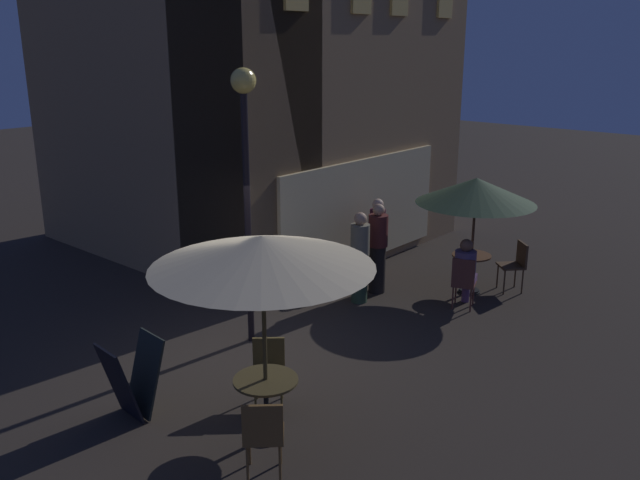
{
  "coord_description": "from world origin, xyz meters",
  "views": [
    {
      "loc": [
        -5.84,
        -6.45,
        4.53
      ],
      "look_at": [
        1.0,
        -0.5,
        1.82
      ],
      "focal_mm": 37.43,
      "sensor_mm": 36.0,
      "label": 1
    }
  ],
  "objects_px": {
    "patio_umbrella_0": "(262,253)",
    "cafe_chair_3": "(516,262)",
    "cafe_table_1": "(471,265)",
    "patron_seated_0": "(465,268)",
    "street_lamp_near_corner": "(245,145)",
    "cafe_table_0": "(266,394)",
    "patio_umbrella_1": "(476,191)",
    "patron_standing_1": "(360,257)",
    "cafe_chair_2": "(463,279)",
    "cafe_chair_0": "(263,432)",
    "patron_standing_3": "(378,248)",
    "cafe_chair_1": "(269,365)",
    "patron_standing_2": "(377,239)",
    "menu_sandwich_board": "(132,379)"
  },
  "relations": [
    {
      "from": "patio_umbrella_1",
      "to": "patron_seated_0",
      "type": "bearing_deg",
      "value": -159.63
    },
    {
      "from": "patio_umbrella_1",
      "to": "patio_umbrella_0",
      "type": "bearing_deg",
      "value": -174.71
    },
    {
      "from": "cafe_table_0",
      "to": "patron_standing_2",
      "type": "height_order",
      "value": "patron_standing_2"
    },
    {
      "from": "patio_umbrella_1",
      "to": "patron_standing_1",
      "type": "height_order",
      "value": "patio_umbrella_1"
    },
    {
      "from": "patio_umbrella_1",
      "to": "cafe_chair_3",
      "type": "height_order",
      "value": "patio_umbrella_1"
    },
    {
      "from": "patron_seated_0",
      "to": "cafe_table_1",
      "type": "bearing_deg",
      "value": 0.0
    },
    {
      "from": "patron_standing_1",
      "to": "patron_standing_3",
      "type": "distance_m",
      "value": 0.61
    },
    {
      "from": "patio_umbrella_1",
      "to": "patron_standing_1",
      "type": "bearing_deg",
      "value": 143.35
    },
    {
      "from": "street_lamp_near_corner",
      "to": "cafe_table_1",
      "type": "distance_m",
      "value": 5.11
    },
    {
      "from": "cafe_chair_0",
      "to": "street_lamp_near_corner",
      "type": "bearing_deg",
      "value": 5.5
    },
    {
      "from": "cafe_chair_0",
      "to": "cafe_chair_3",
      "type": "height_order",
      "value": "cafe_chair_0"
    },
    {
      "from": "cafe_chair_2",
      "to": "patron_standing_1",
      "type": "xyz_separation_m",
      "value": [
        -0.9,
        1.59,
        0.29
      ]
    },
    {
      "from": "cafe_table_0",
      "to": "cafe_chair_0",
      "type": "height_order",
      "value": "cafe_chair_0"
    },
    {
      "from": "cafe_chair_2",
      "to": "cafe_chair_0",
      "type": "bearing_deg",
      "value": 167.55
    },
    {
      "from": "cafe_chair_0",
      "to": "patio_umbrella_0",
      "type": "bearing_deg",
      "value": 0.0
    },
    {
      "from": "cafe_chair_3",
      "to": "patron_seated_0",
      "type": "height_order",
      "value": "patron_seated_0"
    },
    {
      "from": "cafe_chair_1",
      "to": "patron_standing_2",
      "type": "xyz_separation_m",
      "value": [
        4.73,
        1.75,
        0.31
      ]
    },
    {
      "from": "cafe_chair_0",
      "to": "patron_standing_2",
      "type": "relative_size",
      "value": 0.59
    },
    {
      "from": "cafe_chair_0",
      "to": "cafe_chair_3",
      "type": "relative_size",
      "value": 1.01
    },
    {
      "from": "cafe_chair_2",
      "to": "patron_standing_1",
      "type": "height_order",
      "value": "patron_standing_1"
    },
    {
      "from": "street_lamp_near_corner",
      "to": "cafe_chair_1",
      "type": "distance_m",
      "value": 3.21
    },
    {
      "from": "cafe_chair_1",
      "to": "patron_standing_2",
      "type": "bearing_deg",
      "value": 157.18
    },
    {
      "from": "patio_umbrella_0",
      "to": "cafe_chair_2",
      "type": "bearing_deg",
      "value": 2.68
    },
    {
      "from": "cafe_table_0",
      "to": "patio_umbrella_0",
      "type": "height_order",
      "value": "patio_umbrella_0"
    },
    {
      "from": "patio_umbrella_1",
      "to": "cafe_chair_3",
      "type": "distance_m",
      "value": 1.62
    },
    {
      "from": "patio_umbrella_1",
      "to": "cafe_table_0",
      "type": "bearing_deg",
      "value": -174.71
    },
    {
      "from": "menu_sandwich_board",
      "to": "cafe_chair_0",
      "type": "relative_size",
      "value": 1.05
    },
    {
      "from": "patron_standing_3",
      "to": "patron_seated_0",
      "type": "bearing_deg",
      "value": 173.88
    },
    {
      "from": "cafe_chair_1",
      "to": "patio_umbrella_1",
      "type": "bearing_deg",
      "value": 136.66
    },
    {
      "from": "cafe_chair_1",
      "to": "patron_seated_0",
      "type": "height_order",
      "value": "patron_seated_0"
    },
    {
      "from": "patron_standing_1",
      "to": "patio_umbrella_0",
      "type": "bearing_deg",
      "value": 132.11
    },
    {
      "from": "street_lamp_near_corner",
      "to": "patio_umbrella_0",
      "type": "relative_size",
      "value": 1.67
    },
    {
      "from": "street_lamp_near_corner",
      "to": "cafe_chair_1",
      "type": "bearing_deg",
      "value": -126.39
    },
    {
      "from": "patio_umbrella_1",
      "to": "cafe_table_1",
      "type": "bearing_deg",
      "value": 0.0
    },
    {
      "from": "cafe_chair_0",
      "to": "patio_umbrella_1",
      "type": "bearing_deg",
      "value": -33.8
    },
    {
      "from": "patio_umbrella_0",
      "to": "cafe_chair_3",
      "type": "relative_size",
      "value": 2.66
    },
    {
      "from": "street_lamp_near_corner",
      "to": "patron_seated_0",
      "type": "bearing_deg",
      "value": -27.93
    },
    {
      "from": "patio_umbrella_1",
      "to": "street_lamp_near_corner",
      "type": "bearing_deg",
      "value": 159.3
    },
    {
      "from": "street_lamp_near_corner",
      "to": "patron_standing_1",
      "type": "height_order",
      "value": "street_lamp_near_corner"
    },
    {
      "from": "patio_umbrella_0",
      "to": "cafe_table_0",
      "type": "bearing_deg",
      "value": -90.0
    },
    {
      "from": "patron_standing_3",
      "to": "patron_standing_1",
      "type": "bearing_deg",
      "value": 74.07
    },
    {
      "from": "patron_standing_3",
      "to": "menu_sandwich_board",
      "type": "bearing_deg",
      "value": 72.16
    },
    {
      "from": "cafe_table_1",
      "to": "patron_standing_3",
      "type": "distance_m",
      "value": 1.77
    },
    {
      "from": "street_lamp_near_corner",
      "to": "cafe_table_0",
      "type": "xyz_separation_m",
      "value": [
        -1.74,
        -2.11,
        -2.52
      ]
    },
    {
      "from": "patio_umbrella_0",
      "to": "cafe_chair_3",
      "type": "distance_m",
      "value": 6.74
    },
    {
      "from": "cafe_table_0",
      "to": "cafe_chair_3",
      "type": "distance_m",
      "value": 6.51
    },
    {
      "from": "menu_sandwich_board",
      "to": "cafe_table_0",
      "type": "xyz_separation_m",
      "value": [
        0.75,
        -1.6,
        0.05
      ]
    },
    {
      "from": "cafe_chair_2",
      "to": "patron_standing_2",
      "type": "relative_size",
      "value": 0.58
    },
    {
      "from": "cafe_table_1",
      "to": "patron_seated_0",
      "type": "xyz_separation_m",
      "value": [
        -0.7,
        -0.26,
        0.18
      ]
    },
    {
      "from": "cafe_chair_2",
      "to": "patron_standing_2",
      "type": "height_order",
      "value": "patron_standing_2"
    }
  ]
}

